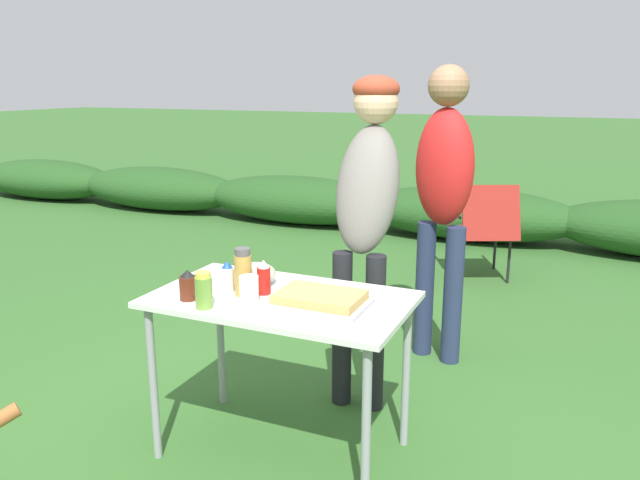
# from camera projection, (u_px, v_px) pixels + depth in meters

# --- Properties ---
(ground_plane) EXTENTS (60.00, 60.00, 0.00)m
(ground_plane) POSITION_uv_depth(u_px,v_px,m) (283.00, 450.00, 2.85)
(ground_plane) COLOR #336028
(shrub_hedge) EXTENTS (14.40, 0.90, 0.55)m
(shrub_hedge) POSITION_uv_depth(u_px,v_px,m) (467.00, 213.00, 6.62)
(shrub_hedge) COLOR #234C1E
(shrub_hedge) RESTS_ON ground
(folding_table) EXTENTS (1.10, 0.64, 0.74)m
(folding_table) POSITION_uv_depth(u_px,v_px,m) (281.00, 314.00, 2.68)
(folding_table) COLOR silver
(folding_table) RESTS_ON ground
(food_tray) EXTENTS (0.39, 0.27, 0.06)m
(food_tray) POSITION_uv_depth(u_px,v_px,m) (320.00, 299.00, 2.55)
(food_tray) COLOR #9E9EA3
(food_tray) RESTS_ON folding_table
(plate_stack) EXTENTS (0.22, 0.22, 0.03)m
(plate_stack) POSITION_uv_depth(u_px,v_px,m) (206.00, 281.00, 2.82)
(plate_stack) COLOR white
(plate_stack) RESTS_ON folding_table
(mixing_bowl) EXTENTS (0.19, 0.19, 0.10)m
(mixing_bowl) POSITION_uv_depth(u_px,v_px,m) (255.00, 274.00, 2.81)
(mixing_bowl) COLOR #ADBC99
(mixing_bowl) RESTS_ON folding_table
(paper_cup_stack) EXTENTS (0.08, 0.08, 0.12)m
(paper_cup_stack) POSITION_uv_depth(u_px,v_px,m) (249.00, 290.00, 2.57)
(paper_cup_stack) COLOR white
(paper_cup_stack) RESTS_ON folding_table
(relish_jar) EXTENTS (0.07, 0.07, 0.15)m
(relish_jar) POSITION_uv_depth(u_px,v_px,m) (204.00, 290.00, 2.52)
(relish_jar) COLOR olive
(relish_jar) RESTS_ON folding_table
(ketchup_bottle) EXTENTS (0.06, 0.06, 0.15)m
(ketchup_bottle) POSITION_uv_depth(u_px,v_px,m) (264.00, 278.00, 2.68)
(ketchup_bottle) COLOR red
(ketchup_bottle) RESTS_ON folding_table
(spice_jar) EXTENTS (0.07, 0.07, 0.21)m
(spice_jar) POSITION_uv_depth(u_px,v_px,m) (243.00, 272.00, 2.66)
(spice_jar) COLOR #B2893D
(spice_jar) RESTS_ON folding_table
(mayo_bottle) EXTENTS (0.06, 0.06, 0.14)m
(mayo_bottle) POSITION_uv_depth(u_px,v_px,m) (228.00, 277.00, 2.72)
(mayo_bottle) COLOR silver
(mayo_bottle) RESTS_ON folding_table
(bbq_sauce_bottle) EXTENTS (0.07, 0.07, 0.13)m
(bbq_sauce_bottle) POSITION_uv_depth(u_px,v_px,m) (188.00, 286.00, 2.61)
(bbq_sauce_bottle) COLOR #562314
(bbq_sauce_bottle) RESTS_ON folding_table
(standing_person_in_dark_puffer) EXTENTS (0.34, 0.48, 1.66)m
(standing_person_in_dark_puffer) POSITION_uv_depth(u_px,v_px,m) (368.00, 196.00, 3.10)
(standing_person_in_dark_puffer) COLOR black
(standing_person_in_dark_puffer) RESTS_ON ground
(standing_person_in_olive_jacket) EXTENTS (0.41, 0.35, 1.73)m
(standing_person_in_olive_jacket) POSITION_uv_depth(u_px,v_px,m) (444.00, 187.00, 3.56)
(standing_person_in_olive_jacket) COLOR #232D4C
(standing_person_in_olive_jacket) RESTS_ON ground
(camp_chair_green_behind_table) EXTENTS (0.67, 0.73, 0.83)m
(camp_chair_green_behind_table) POSITION_uv_depth(u_px,v_px,m) (484.00, 226.00, 5.18)
(camp_chair_green_behind_table) COLOR maroon
(camp_chair_green_behind_table) RESTS_ON ground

